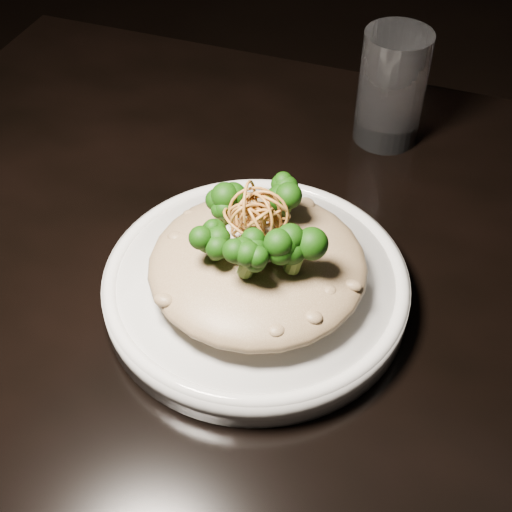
{
  "coord_description": "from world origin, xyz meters",
  "views": [
    {
      "loc": [
        0.08,
        -0.43,
        1.25
      ],
      "look_at": [
        -0.07,
        -0.02,
        0.81
      ],
      "focal_mm": 50.0,
      "sensor_mm": 36.0,
      "label": 1
    }
  ],
  "objects": [
    {
      "name": "risotto",
      "position": [
        -0.06,
        -0.02,
        0.8
      ],
      "size": [
        0.19,
        0.19,
        0.04
      ],
      "primitive_type": "ellipsoid",
      "color": "brown",
      "rests_on": "plate"
    },
    {
      "name": "table",
      "position": [
        0.0,
        0.0,
        0.67
      ],
      "size": [
        1.1,
        0.8,
        0.75
      ],
      "color": "black",
      "rests_on": "ground"
    },
    {
      "name": "broccoli",
      "position": [
        -0.07,
        -0.02,
        0.84
      ],
      "size": [
        0.12,
        0.12,
        0.04
      ],
      "primitive_type": null,
      "color": "black",
      "rests_on": "risotto"
    },
    {
      "name": "cheese",
      "position": [
        -0.07,
        -0.02,
        0.83
      ],
      "size": [
        0.06,
        0.06,
        0.02
      ],
      "primitive_type": "ellipsoid",
      "color": "silver",
      "rests_on": "risotto"
    },
    {
      "name": "shallots",
      "position": [
        -0.07,
        -0.02,
        0.85
      ],
      "size": [
        0.05,
        0.05,
        0.03
      ],
      "primitive_type": null,
      "color": "brown",
      "rests_on": "cheese"
    },
    {
      "name": "drinking_glass",
      "position": [
        -0.01,
        0.27,
        0.82
      ],
      "size": [
        0.09,
        0.09,
        0.13
      ],
      "primitive_type": "cylinder",
      "rotation": [
        0.0,
        0.0,
        0.25
      ],
      "color": "silver",
      "rests_on": "table"
    },
    {
      "name": "plate",
      "position": [
        -0.07,
        -0.02,
        0.76
      ],
      "size": [
        0.28,
        0.28,
        0.03
      ],
      "primitive_type": "cylinder",
      "color": "white",
      "rests_on": "table"
    }
  ]
}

